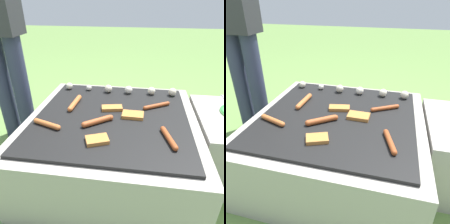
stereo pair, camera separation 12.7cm
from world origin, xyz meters
TOP-DOWN VIEW (x-y plane):
  - ground_plane at (0.00, 0.00)m, footprint 14.00×14.00m
  - grill at (0.00, 0.00)m, footprint 0.99×0.99m
  - person_standing at (-0.78, 0.26)m, footprint 0.28×0.21m
  - sausage_front_left at (0.26, 0.14)m, footprint 0.17×0.11m
  - sausage_front_right at (0.31, -0.21)m, footprint 0.07×0.18m
  - sausage_mid_right at (-0.07, -0.11)m, footprint 0.15×0.13m
  - sausage_back_center at (-0.33, -0.17)m, footprint 0.17×0.08m
  - sausage_front_center at (-0.25, 0.10)m, footprint 0.04×0.21m
  - bread_slice_right at (0.12, -0.00)m, footprint 0.13×0.09m
  - bread_slice_left at (-0.01, 0.07)m, footprint 0.14×0.09m
  - bread_slice_center at (-0.03, -0.27)m, footprint 0.13×0.11m
  - mushroom_row at (0.04, 0.34)m, footprint 0.80×0.07m

SIDE VIEW (x-z plane):
  - ground_plane at x=0.00m, z-range 0.00..0.00m
  - grill at x=0.00m, z-range 0.00..0.39m
  - bread_slice_right at x=0.12m, z-range 0.40..0.42m
  - bread_slice_left at x=-0.01m, z-range 0.40..0.42m
  - bread_slice_center at x=-0.03m, z-range 0.40..0.42m
  - sausage_front_left at x=0.26m, z-range 0.40..0.42m
  - sausage_front_right at x=0.31m, z-range 0.40..0.42m
  - sausage_back_center at x=-0.33m, z-range 0.40..0.42m
  - sausage_front_center at x=-0.25m, z-range 0.40..0.43m
  - sausage_mid_right at x=-0.07m, z-range 0.40..0.43m
  - mushroom_row at x=0.04m, z-range 0.39..0.45m
  - person_standing at x=-0.78m, z-range 0.12..1.74m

